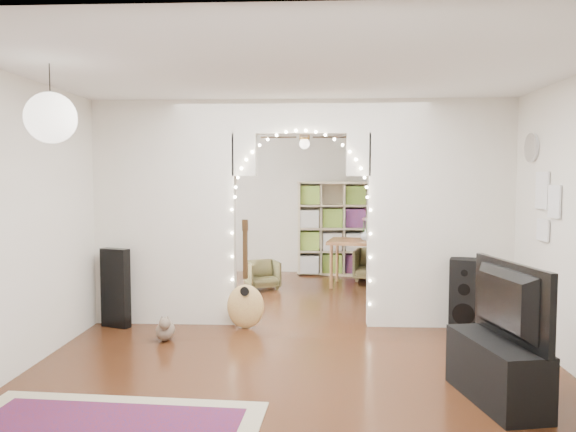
{
  "coord_description": "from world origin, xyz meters",
  "views": [
    {
      "loc": [
        0.17,
        -6.73,
        1.79
      ],
      "look_at": [
        -0.17,
        0.3,
        1.3
      ],
      "focal_mm": 35.0,
      "sensor_mm": 36.0,
      "label": 1
    }
  ],
  "objects_px": {
    "acoustic_guitar": "(245,289)",
    "dining_chair_left": "(263,275)",
    "media_console": "(497,371)",
    "dining_chair_right": "(372,264)",
    "dining_table": "(366,245)",
    "floor_speaker": "(464,295)",
    "bookcase": "(344,228)"
  },
  "relations": [
    {
      "from": "acoustic_guitar",
      "to": "dining_chair_left",
      "type": "xyz_separation_m",
      "value": [
        -0.02,
        2.37,
        -0.25
      ]
    },
    {
      "from": "media_console",
      "to": "dining_chair_right",
      "type": "height_order",
      "value": "dining_chair_right"
    },
    {
      "from": "acoustic_guitar",
      "to": "dining_table",
      "type": "xyz_separation_m",
      "value": [
        1.65,
        2.66,
        0.2
      ]
    },
    {
      "from": "media_console",
      "to": "dining_table",
      "type": "height_order",
      "value": "dining_table"
    },
    {
      "from": "acoustic_guitar",
      "to": "floor_speaker",
      "type": "bearing_deg",
      "value": 18.77
    },
    {
      "from": "media_console",
      "to": "bookcase",
      "type": "height_order",
      "value": "bookcase"
    },
    {
      "from": "floor_speaker",
      "to": "media_console",
      "type": "relative_size",
      "value": 0.85
    },
    {
      "from": "acoustic_guitar",
      "to": "bookcase",
      "type": "bearing_deg",
      "value": 89.2
    },
    {
      "from": "media_console",
      "to": "dining_chair_left",
      "type": "bearing_deg",
      "value": 105.97
    },
    {
      "from": "bookcase",
      "to": "dining_table",
      "type": "distance_m",
      "value": 1.15
    },
    {
      "from": "acoustic_guitar",
      "to": "dining_chair_right",
      "type": "relative_size",
      "value": 1.81
    },
    {
      "from": "acoustic_guitar",
      "to": "bookcase",
      "type": "xyz_separation_m",
      "value": [
        1.34,
        3.75,
        0.38
      ]
    },
    {
      "from": "floor_speaker",
      "to": "dining_chair_left",
      "type": "distance_m",
      "value": 3.5
    },
    {
      "from": "bookcase",
      "to": "dining_table",
      "type": "height_order",
      "value": "bookcase"
    },
    {
      "from": "dining_chair_left",
      "to": "dining_chair_right",
      "type": "bearing_deg",
      "value": 3.08
    },
    {
      "from": "bookcase",
      "to": "dining_chair_right",
      "type": "distance_m",
      "value": 0.93
    },
    {
      "from": "floor_speaker",
      "to": "dining_chair_left",
      "type": "height_order",
      "value": "floor_speaker"
    },
    {
      "from": "acoustic_guitar",
      "to": "media_console",
      "type": "xyz_separation_m",
      "value": [
        2.26,
        -2.05,
        -0.23
      ]
    },
    {
      "from": "floor_speaker",
      "to": "acoustic_guitar",
      "type": "bearing_deg",
      "value": -162.94
    },
    {
      "from": "acoustic_guitar",
      "to": "dining_chair_left",
      "type": "relative_size",
      "value": 2.19
    },
    {
      "from": "dining_chair_right",
      "to": "acoustic_guitar",
      "type": "bearing_deg",
      "value": -104.83
    },
    {
      "from": "acoustic_guitar",
      "to": "floor_speaker",
      "type": "height_order",
      "value": "acoustic_guitar"
    },
    {
      "from": "bookcase",
      "to": "floor_speaker",
      "type": "bearing_deg",
      "value": -59.23
    },
    {
      "from": "acoustic_guitar",
      "to": "floor_speaker",
      "type": "xyz_separation_m",
      "value": [
        2.54,
        -0.0,
        -0.05
      ]
    },
    {
      "from": "acoustic_guitar",
      "to": "bookcase",
      "type": "relative_size",
      "value": 0.64
    },
    {
      "from": "bookcase",
      "to": "dining_chair_right",
      "type": "xyz_separation_m",
      "value": [
        0.47,
        -0.56,
        -0.58
      ]
    },
    {
      "from": "dining_chair_left",
      "to": "media_console",
      "type": "bearing_deg",
      "value": -83.89
    },
    {
      "from": "floor_speaker",
      "to": "bookcase",
      "type": "height_order",
      "value": "bookcase"
    },
    {
      "from": "floor_speaker",
      "to": "media_console",
      "type": "bearing_deg",
      "value": -80.62
    },
    {
      "from": "floor_speaker",
      "to": "media_console",
      "type": "height_order",
      "value": "floor_speaker"
    },
    {
      "from": "media_console",
      "to": "dining_chair_right",
      "type": "xyz_separation_m",
      "value": [
        -0.46,
        5.24,
        0.02
      ]
    },
    {
      "from": "dining_table",
      "to": "bookcase",
      "type": "bearing_deg",
      "value": 116.26
    }
  ]
}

